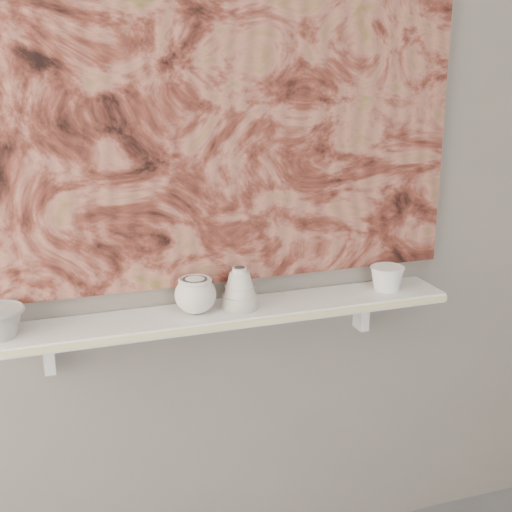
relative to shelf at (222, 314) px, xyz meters
name	(u,v)px	position (x,y,z in m)	size (l,w,h in m)	color
wall_back	(210,161)	(0.00, 0.09, 0.44)	(3.60, 3.60, 0.00)	slate
shelf	(222,314)	(0.00, 0.00, 0.00)	(1.40, 0.18, 0.03)	white
shelf_stripe	(231,326)	(0.00, -0.09, 0.00)	(1.40, 0.01, 0.02)	beige
bracket_left	(48,352)	(-0.49, 0.06, -0.07)	(0.03, 0.06, 0.12)	white
bracket_right	(361,311)	(0.49, 0.06, -0.07)	(0.03, 0.06, 0.12)	white
painting	(210,93)	(0.00, 0.08, 0.62)	(1.50, 0.03, 1.10)	maroon
house_motif	(354,193)	(0.45, 0.07, 0.32)	(0.09, 0.00, 0.08)	black
cup_cream	(195,295)	(-0.08, 0.00, 0.07)	(0.12, 0.12, 0.11)	silver
bell_vessel	(240,287)	(0.06, 0.00, 0.08)	(0.11, 0.11, 0.12)	beige
bowl_white	(387,278)	(0.54, 0.00, 0.05)	(0.11, 0.11, 0.08)	white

